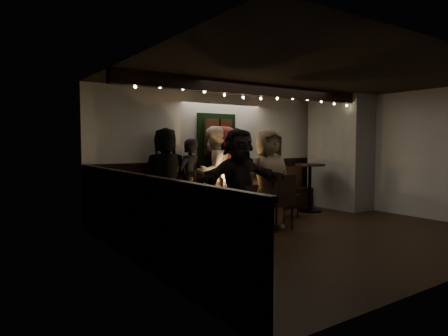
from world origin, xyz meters
TOP-DOWN VIEW (x-y plane):
  - room at (1.07, 1.42)m, footprint 6.02×5.01m
  - dining_table at (-0.59, 1.40)m, footprint 2.16×0.93m
  - chair_near_left at (-0.93, 0.48)m, footprint 0.50×0.50m
  - chair_near_right at (-0.15, 0.46)m, footprint 0.46×0.46m
  - chair_end at (0.75, 1.41)m, footprint 0.58×0.58m
  - high_top at (1.70, 1.55)m, footprint 0.67×0.67m
  - person_a at (-1.53, 2.18)m, footprint 1.04×0.86m
  - person_b at (-1.07, 2.10)m, footprint 0.69×0.58m
  - person_c at (-0.53, 2.06)m, footprint 1.09×0.97m
  - person_d at (-0.21, 2.13)m, footprint 1.28×0.83m
  - person_e at (0.26, 2.12)m, footprint 0.99×0.71m
  - person_f at (-0.97, 0.60)m, footprint 1.68×0.61m
  - person_g at (-0.22, 0.73)m, footprint 0.97×0.74m

SIDE VIEW (x-z plane):
  - chair_near_left at x=-0.93m, z-range 0.05..0.89m
  - chair_end at x=0.75m, z-range 0.06..1.03m
  - chair_near_right at x=-0.15m, z-range 0.06..1.05m
  - high_top at x=1.70m, z-range 0.14..1.20m
  - dining_table at x=-0.59m, z-range 0.24..1.18m
  - person_e at x=0.26m, z-range 0.00..1.56m
  - person_b at x=-1.07m, z-range 0.00..1.61m
  - person_f at x=-0.97m, z-range 0.00..1.78m
  - person_g at x=-0.22m, z-range 0.00..1.79m
  - person_a at x=-1.53m, z-range 0.00..1.82m
  - person_c at x=-0.53m, z-range 0.00..1.86m
  - person_d at x=-0.21m, z-range 0.00..1.86m
  - room at x=1.07m, z-range -0.24..2.38m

